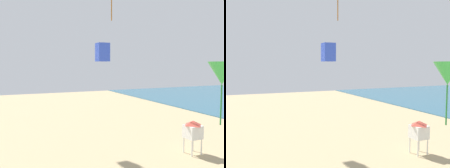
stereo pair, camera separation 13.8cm
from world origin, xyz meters
TOP-DOWN VIEW (x-y plane):
  - lifeguard_stand at (10.25, 14.89)m, footprint 1.10×1.10m
  - kite_green_delta at (8.33, 10.63)m, footprint 1.55×1.55m
  - kite_blue_box at (4.03, 17.68)m, footprint 0.87×0.87m

SIDE VIEW (x-z plane):
  - lifeguard_stand at x=10.25m, z-range 0.56..3.11m
  - kite_green_delta at x=8.33m, z-range 4.51..8.04m
  - kite_blue_box at x=4.03m, z-range 6.99..8.35m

